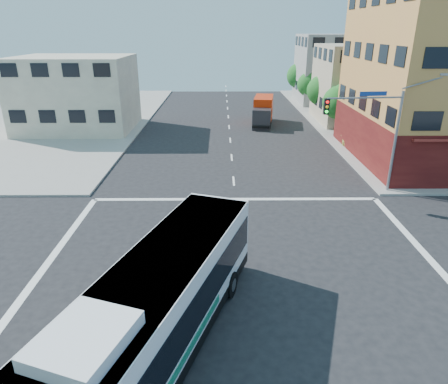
{
  "coord_description": "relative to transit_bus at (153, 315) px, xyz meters",
  "views": [
    {
      "loc": [
        -0.93,
        -15.29,
        10.67
      ],
      "look_at": [
        -0.79,
        5.49,
        2.17
      ],
      "focal_mm": 32.0,
      "sensor_mm": 36.0,
      "label": 1
    }
  ],
  "objects": [
    {
      "name": "street_tree_d",
      "position": [
        15.1,
        56.52,
        1.97
      ],
      "size": [
        4.0,
        4.0,
        6.03
      ],
      "color": "#322112",
      "rests_on": "ground"
    },
    {
      "name": "transit_bus",
      "position": [
        0.0,
        0.0,
        0.0
      ],
      "size": [
        6.99,
        13.4,
        3.91
      ],
      "rotation": [
        0.0,
        0.0,
        -0.33
      ],
      "color": "black",
      "rests_on": "ground"
    },
    {
      "name": "building_east_near",
      "position": [
        20.17,
        38.58,
        2.59
      ],
      "size": [
        12.06,
        10.06,
        9.0
      ],
      "color": "tan",
      "rests_on": "ground"
    },
    {
      "name": "street_tree_b",
      "position": [
        15.1,
        40.52,
        1.84
      ],
      "size": [
        3.8,
        3.8,
        5.79
      ],
      "color": "#322112",
      "rests_on": "ground"
    },
    {
      "name": "building_east_far",
      "position": [
        20.17,
        52.58,
        3.09
      ],
      "size": [
        12.06,
        10.06,
        10.0
      ],
      "color": "gray",
      "rests_on": "ground"
    },
    {
      "name": "building_west",
      "position": [
        -13.82,
        34.58,
        2.09
      ],
      "size": [
        12.06,
        10.06,
        8.0
      ],
      "color": "beige",
      "rests_on": "ground"
    },
    {
      "name": "signal_mast_ne",
      "position": [
        12.27,
        15.22,
        3.07
      ],
      "size": [
        7.91,
        1.13,
        8.07
      ],
      "color": "gray",
      "rests_on": "ground"
    },
    {
      "name": "street_tree_a",
      "position": [
        15.1,
        32.52,
        1.68
      ],
      "size": [
        3.6,
        3.6,
        5.53
      ],
      "color": "#322112",
      "rests_on": "ground"
    },
    {
      "name": "parked_car",
      "position": [
        14.98,
        28.33,
        -1.21
      ],
      "size": [
        1.86,
        4.21,
        1.41
      ],
      "primitive_type": "imported",
      "rotation": [
        0.0,
        0.0,
        -0.05
      ],
      "color": "#CFC051",
      "rests_on": "ground"
    },
    {
      "name": "ground",
      "position": [
        3.19,
        4.6,
        -1.91
      ],
      "size": [
        120.0,
        120.0,
        0.0
      ],
      "primitive_type": "plane",
      "color": "black",
      "rests_on": "ground"
    },
    {
      "name": "street_tree_c",
      "position": [
        15.1,
        48.52,
        1.55
      ],
      "size": [
        3.4,
        3.4,
        5.29
      ],
      "color": "#322112",
      "rests_on": "ground"
    },
    {
      "name": "box_truck",
      "position": [
        7.27,
        37.06,
        -0.37
      ],
      "size": [
        3.08,
        7.28,
        3.17
      ],
      "rotation": [
        0.0,
        0.0,
        -0.15
      ],
      "color": "#232327",
      "rests_on": "ground"
    }
  ]
}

